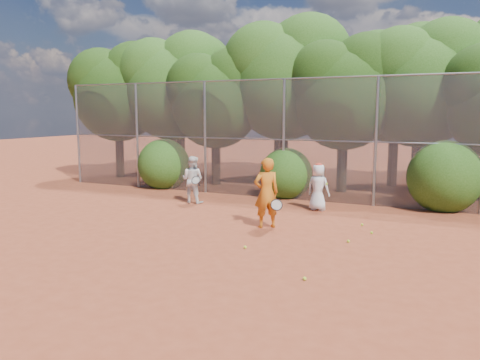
% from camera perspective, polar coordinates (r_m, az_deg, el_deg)
% --- Properties ---
extents(ground, '(80.00, 80.00, 0.00)m').
position_cam_1_polar(ground, '(10.22, -0.76, -8.30)').
color(ground, brown).
rests_on(ground, ground).
extents(fence_back, '(20.05, 0.09, 4.03)m').
position_cam_1_polar(fence_back, '(15.49, 8.43, 4.99)').
color(fence_back, gray).
rests_on(fence_back, ground).
extents(tree_0, '(4.38, 3.81, 6.00)m').
position_cam_1_polar(tree_0, '(21.74, -14.54, 10.70)').
color(tree_0, black).
rests_on(tree_0, ground).
extents(tree_1, '(4.64, 4.03, 6.35)m').
position_cam_1_polar(tree_1, '(20.69, -8.16, 11.65)').
color(tree_1, black).
rests_on(tree_1, ground).
extents(tree_2, '(3.99, 3.47, 5.47)m').
position_cam_1_polar(tree_2, '(18.81, -2.81, 10.30)').
color(tree_2, black).
rests_on(tree_2, ground).
extents(tree_3, '(4.89, 4.26, 6.70)m').
position_cam_1_polar(tree_3, '(18.78, 5.62, 12.76)').
color(tree_3, black).
rests_on(tree_3, ground).
extents(tree_4, '(4.19, 3.64, 5.73)m').
position_cam_1_polar(tree_4, '(17.49, 12.80, 10.84)').
color(tree_4, black).
rests_on(tree_4, ground).
extents(tree_5, '(4.51, 3.92, 6.17)m').
position_cam_1_polar(tree_5, '(17.96, 21.37, 11.33)').
color(tree_5, black).
rests_on(tree_5, ground).
extents(tree_9, '(4.83, 4.20, 6.62)m').
position_cam_1_polar(tree_9, '(23.18, -7.15, 11.73)').
color(tree_9, black).
rests_on(tree_9, ground).
extents(tree_10, '(5.15, 4.48, 7.06)m').
position_cam_1_polar(tree_10, '(21.20, 5.02, 12.88)').
color(tree_10, black).
rests_on(tree_10, ground).
extents(tree_11, '(4.64, 4.03, 6.35)m').
position_cam_1_polar(tree_11, '(19.64, 18.72, 11.49)').
color(tree_11, black).
rests_on(tree_11, ground).
extents(bush_0, '(2.00, 2.00, 2.00)m').
position_cam_1_polar(bush_0, '(18.37, -9.28, 2.18)').
color(bush_0, '#234B12').
rests_on(bush_0, ground).
extents(bush_1, '(1.80, 1.80, 1.80)m').
position_cam_1_polar(bush_1, '(16.14, 5.64, 1.06)').
color(bush_1, '#234B12').
rests_on(bush_1, ground).
extents(bush_2, '(2.20, 2.20, 2.20)m').
position_cam_1_polar(bush_2, '(15.26, 23.69, 0.74)').
color(bush_2, '#234B12').
rests_on(bush_2, ground).
extents(player_yellow, '(0.91, 0.74, 1.79)m').
position_cam_1_polar(player_yellow, '(11.84, 3.24, -1.58)').
color(player_yellow, orange).
rests_on(player_yellow, ground).
extents(player_teen, '(0.75, 0.55, 1.43)m').
position_cam_1_polar(player_teen, '(14.11, 9.52, -0.83)').
color(player_teen, silver).
rests_on(player_teen, ground).
extents(player_white, '(0.84, 0.71, 1.52)m').
position_cam_1_polar(player_white, '(15.14, -5.81, 0.05)').
color(player_white, white).
rests_on(player_white, ground).
extents(ball_0, '(0.07, 0.07, 0.07)m').
position_cam_1_polar(ball_0, '(10.89, 13.06, -7.28)').
color(ball_0, '#ADD126').
rests_on(ball_0, ground).
extents(ball_1, '(0.07, 0.07, 0.07)m').
position_cam_1_polar(ball_1, '(11.78, 15.75, -6.20)').
color(ball_1, '#ADD126').
rests_on(ball_1, ground).
extents(ball_2, '(0.07, 0.07, 0.07)m').
position_cam_1_polar(ball_2, '(8.42, 7.88, -11.82)').
color(ball_2, '#ADD126').
rests_on(ball_2, ground).
extents(ball_3, '(0.07, 0.07, 0.07)m').
position_cam_1_polar(ball_3, '(10.16, 0.63, -8.20)').
color(ball_3, '#ADD126').
rests_on(ball_3, ground).
extents(ball_4, '(0.07, 0.07, 0.07)m').
position_cam_1_polar(ball_4, '(12.54, 14.66, -5.29)').
color(ball_4, '#ADD126').
rests_on(ball_4, ground).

